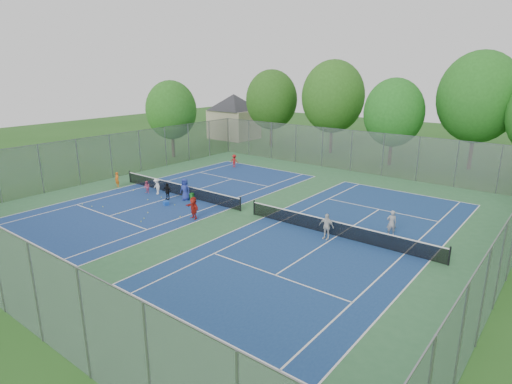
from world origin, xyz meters
TOP-DOWN VIEW (x-y plane):
  - ground at (0.00, 0.00)m, footprint 120.00×120.00m
  - court_pad at (0.00, 0.00)m, footprint 32.00×32.00m
  - court_left at (-7.00, 0.00)m, footprint 10.97×23.77m
  - court_right at (7.00, 0.00)m, footprint 10.97×23.77m
  - net_left at (-7.00, 0.00)m, footprint 12.87×0.10m
  - net_right at (7.00, 0.00)m, footprint 12.87×0.10m
  - fence_north at (0.00, 16.00)m, footprint 32.00×0.10m
  - fence_west at (-16.00, 0.00)m, footprint 0.10×32.00m
  - house at (-22.00, 24.00)m, footprint 11.03×11.03m
  - tree_nw at (-14.00, 22.00)m, footprint 6.40×6.40m
  - tree_nl at (-6.00, 23.00)m, footprint 7.20×7.20m
  - tree_nc at (2.00, 21.00)m, footprint 6.00×6.00m
  - tree_nr at (9.00, 24.00)m, footprint 7.60×7.60m
  - tree_side_w at (-19.00, 10.00)m, footprint 5.60×5.60m
  - ball_crate at (-5.82, -2.36)m, footprint 0.46×0.46m
  - ball_hopper at (-5.31, -0.23)m, footprint 0.32×0.32m
  - student_a at (-12.99, -1.57)m, footprint 0.47×0.31m
  - student_b at (-9.42, -1.25)m, footprint 0.51×0.40m
  - student_c at (-8.57, -0.93)m, footprint 0.94×0.68m
  - student_d at (-6.84, -1.34)m, footprint 0.82×0.48m
  - student_e at (-5.62, -0.60)m, footprint 0.94×0.72m
  - student_f at (-2.08, -3.14)m, footprint 1.48×0.74m
  - child_far_baseline at (-10.00, 10.18)m, footprint 0.96×0.75m
  - instructor at (9.48, 2.17)m, footprint 0.70×0.64m
  - teen_court_b at (6.67, -0.76)m, footprint 0.95×0.43m
  - tennis_ball_0 at (-9.80, -5.97)m, footprint 0.07×0.07m
  - tennis_ball_1 at (-4.68, -5.25)m, footprint 0.07×0.07m
  - tennis_ball_2 at (-9.09, -5.53)m, footprint 0.07×0.07m
  - tennis_ball_3 at (-4.34, -5.76)m, footprint 0.07×0.07m
  - tennis_ball_4 at (-6.88, -5.68)m, footprint 0.07×0.07m
  - tennis_ball_5 at (-10.94, -1.46)m, footprint 0.07×0.07m
  - tennis_ball_6 at (-7.57, -1.35)m, footprint 0.07×0.07m
  - tennis_ball_7 at (-5.29, -2.00)m, footprint 0.07×0.07m
  - tennis_ball_8 at (-10.76, -6.16)m, footprint 0.07×0.07m
  - tennis_ball_9 at (-5.43, -4.34)m, footprint 0.07×0.07m
  - tennis_ball_10 at (-3.03, -3.52)m, footprint 0.07×0.07m
  - tennis_ball_11 at (-7.88, -2.42)m, footprint 0.07×0.07m

SIDE VIEW (x-z plane):
  - ground at x=0.00m, z-range 0.00..0.00m
  - court_pad at x=0.00m, z-range 0.00..0.01m
  - court_left at x=-7.00m, z-range 0.01..0.02m
  - court_right at x=7.00m, z-range 0.01..0.02m
  - tennis_ball_0 at x=-9.80m, z-range 0.00..0.07m
  - tennis_ball_1 at x=-4.68m, z-range 0.00..0.07m
  - tennis_ball_2 at x=-9.09m, z-range 0.00..0.07m
  - tennis_ball_3 at x=-4.34m, z-range 0.00..0.07m
  - tennis_ball_4 at x=-6.88m, z-range 0.00..0.07m
  - tennis_ball_5 at x=-10.94m, z-range 0.00..0.07m
  - tennis_ball_6 at x=-7.57m, z-range 0.00..0.07m
  - tennis_ball_7 at x=-5.29m, z-range 0.00..0.07m
  - tennis_ball_8 at x=-10.76m, z-range 0.00..0.07m
  - tennis_ball_9 at x=-5.43m, z-range 0.00..0.07m
  - tennis_ball_10 at x=-3.03m, z-range 0.00..0.07m
  - tennis_ball_11 at x=-7.88m, z-range 0.00..0.07m
  - ball_crate at x=-5.82m, z-range 0.00..0.31m
  - ball_hopper at x=-5.31m, z-range 0.00..0.53m
  - net_left at x=-7.00m, z-range 0.00..0.91m
  - net_right at x=7.00m, z-range 0.00..0.91m
  - student_b at x=-9.42m, z-range 0.00..1.03m
  - student_a at x=-12.99m, z-range 0.00..1.28m
  - student_d at x=-6.84m, z-range 0.00..1.31m
  - child_far_baseline at x=-10.00m, z-range 0.00..1.31m
  - student_c at x=-8.57m, z-range 0.00..1.32m
  - student_f at x=-2.08m, z-range 0.00..1.53m
  - teen_court_b at x=6.67m, z-range 0.00..1.59m
  - instructor at x=9.48m, z-range 0.00..1.60m
  - student_e at x=-5.62m, z-range 0.00..1.71m
  - fence_north at x=0.00m, z-range 0.00..4.00m
  - fence_west at x=-16.00m, z-range 0.00..4.00m
  - house at x=-22.00m, z-range 0.56..7.86m
  - tree_side_w at x=-19.00m, z-range 1.01..9.48m
  - tree_nc at x=2.00m, z-range 0.97..9.82m
  - tree_nw at x=-14.00m, z-range 1.10..10.68m
  - tree_nl at x=-6.00m, z-range 1.20..11.89m
  - tree_nr at x=9.00m, z-range 1.33..12.75m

